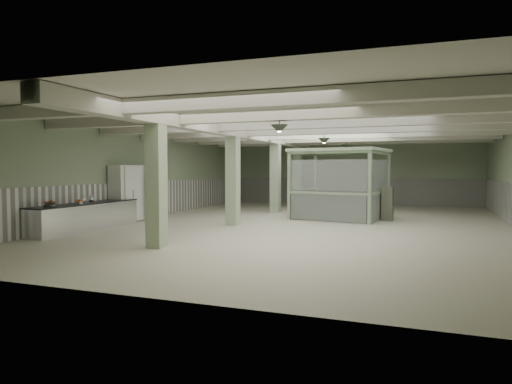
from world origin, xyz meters
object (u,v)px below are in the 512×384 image
(guard_booth, at_px, (340,172))
(prep_counter, at_px, (86,216))
(filing_cabinet, at_px, (388,204))
(walkin_cooler, at_px, (134,194))

(guard_booth, bearing_deg, prep_counter, -128.43)
(guard_booth, relative_size, filing_cabinet, 3.03)
(walkin_cooler, xyz_separation_m, filing_cabinet, (9.25, 3.64, -0.42))
(walkin_cooler, relative_size, filing_cabinet, 1.78)
(prep_counter, height_order, filing_cabinet, filing_cabinet)
(prep_counter, height_order, guard_booth, guard_booth)
(guard_booth, distance_m, filing_cabinet, 2.26)
(prep_counter, relative_size, filing_cabinet, 3.49)
(prep_counter, bearing_deg, walkin_cooler, 91.72)
(prep_counter, relative_size, walkin_cooler, 1.96)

